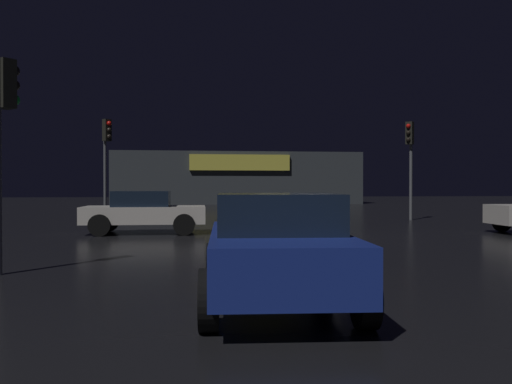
# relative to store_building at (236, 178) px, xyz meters

# --- Properties ---
(ground_plane) EXTENTS (120.00, 120.00, 0.00)m
(ground_plane) POSITION_rel_store_building_xyz_m (-1.03, -32.33, -2.27)
(ground_plane) COLOR black
(store_building) EXTENTS (21.60, 7.74, 4.52)m
(store_building) POSITION_rel_store_building_xyz_m (0.00, 0.00, 0.00)
(store_building) COLOR #33383D
(store_building) RESTS_ON ground
(traffic_signal_main) EXTENTS (0.42, 0.42, 4.50)m
(traffic_signal_main) POSITION_rel_store_building_xyz_m (-7.94, -24.98, 1.03)
(traffic_signal_main) COLOR #595B60
(traffic_signal_main) RESTS_ON ground
(traffic_signal_opposite) EXTENTS (0.42, 0.42, 4.52)m
(traffic_signal_opposite) POSITION_rel_store_building_xyz_m (5.75, -25.58, 0.96)
(traffic_signal_opposite) COLOR #595B60
(traffic_signal_opposite) RESTS_ON ground
(traffic_signal_cross_left) EXTENTS (0.42, 0.42, 3.86)m
(traffic_signal_cross_left) POSITION_rel_store_building_xyz_m (-7.70, -39.21, 0.50)
(traffic_signal_cross_left) COLOR #595B60
(traffic_signal_cross_left) RESTS_ON ground
(car_near) EXTENTS (4.02, 2.09, 1.41)m
(car_near) POSITION_rel_store_building_xyz_m (-5.86, -31.09, -1.53)
(car_near) COLOR silver
(car_near) RESTS_ON ground
(car_far) EXTENTS (2.16, 4.09, 1.48)m
(car_far) POSITION_rel_store_building_xyz_m (-3.26, -42.29, -1.49)
(car_far) COLOR navy
(car_far) RESTS_ON ground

